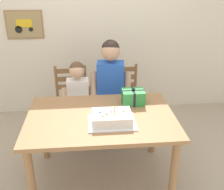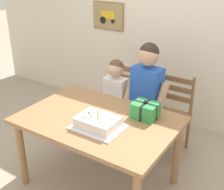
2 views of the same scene
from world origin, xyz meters
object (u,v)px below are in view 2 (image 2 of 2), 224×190
at_px(chair_left, 120,101).
at_px(chair_right, 170,115).
at_px(gift_box_red_large, 145,110).
at_px(child_older, 147,91).
at_px(birthday_cake, 98,123).
at_px(child_younger, 116,96).
at_px(dining_table, 99,127).

bearing_deg(chair_left, chair_right, 0.00).
height_order(gift_box_red_large, child_older, child_older).
bearing_deg(birthday_cake, gift_box_red_large, 56.29).
height_order(gift_box_red_large, child_younger, child_younger).
relative_size(child_older, child_younger, 1.22).
distance_m(gift_box_red_large, chair_right, 0.78).
bearing_deg(chair_right, child_older, -125.22).
bearing_deg(chair_left, gift_box_red_large, -44.64).
bearing_deg(gift_box_red_large, birthday_cake, -123.71).
height_order(dining_table, chair_left, chair_left).
bearing_deg(dining_table, chair_right, 70.10).
bearing_deg(chair_left, birthday_cake, -68.02).
distance_m(chair_right, child_younger, 0.66).
xyz_separation_m(chair_right, child_older, (-0.18, -0.26, 0.35)).
bearing_deg(chair_left, child_older, -27.88).
relative_size(gift_box_red_large, child_older, 0.18).
relative_size(dining_table, birthday_cake, 3.27).
xyz_separation_m(chair_right, child_younger, (-0.58, -0.26, 0.20)).
distance_m(birthday_cake, chair_left, 1.21).
relative_size(dining_table, child_younger, 1.31).
xyz_separation_m(birthday_cake, child_younger, (-0.33, 0.82, -0.14)).
bearing_deg(dining_table, chair_left, 109.94).
xyz_separation_m(dining_table, chair_right, (0.34, 0.93, -0.19)).
bearing_deg(chair_right, dining_table, -109.90).
bearing_deg(dining_table, child_older, 77.12).
bearing_deg(child_younger, chair_left, 111.23).
xyz_separation_m(gift_box_red_large, chair_left, (-0.69, 0.69, -0.36)).
relative_size(dining_table, chair_right, 1.57).
xyz_separation_m(gift_box_red_large, child_younger, (-0.59, 0.43, -0.16)).
bearing_deg(child_younger, child_older, -0.08).
bearing_deg(gift_box_red_large, chair_left, 135.36).
height_order(birthday_cake, child_younger, child_younger).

